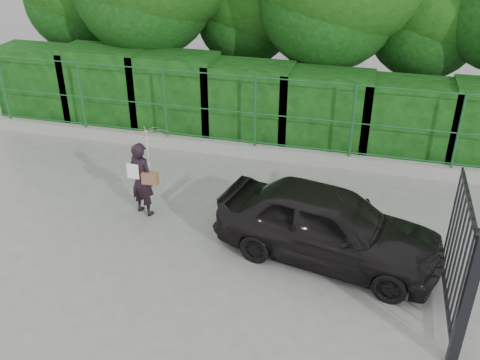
# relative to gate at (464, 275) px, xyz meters

# --- Properties ---
(ground) EXTENTS (80.00, 80.00, 0.00)m
(ground) POSITION_rel_gate_xyz_m (-4.60, 0.72, -1.19)
(ground) COLOR gray
(kerb) EXTENTS (14.00, 0.25, 0.30)m
(kerb) POSITION_rel_gate_xyz_m (-4.60, 5.22, -1.04)
(kerb) COLOR #9E9E99
(kerb) RESTS_ON ground
(fence) EXTENTS (14.13, 0.06, 1.80)m
(fence) POSITION_rel_gate_xyz_m (-4.38, 5.22, 0.01)
(fence) COLOR #185226
(fence) RESTS_ON kerb
(hedge) EXTENTS (14.20, 1.20, 2.18)m
(hedge) POSITION_rel_gate_xyz_m (-4.72, 6.22, -0.16)
(hedge) COLOR black
(hedge) RESTS_ON ground
(gate) EXTENTS (0.22, 2.33, 2.36)m
(gate) POSITION_rel_gate_xyz_m (0.00, 0.00, 0.00)
(gate) COLOR black
(gate) RESTS_ON ground
(woman) EXTENTS (0.96, 0.98, 1.86)m
(woman) POSITION_rel_gate_xyz_m (-5.69, 2.16, 0.04)
(woman) COLOR black
(woman) RESTS_ON ground
(car) EXTENTS (4.25, 2.40, 1.36)m
(car) POSITION_rel_gate_xyz_m (-2.01, 1.56, -0.51)
(car) COLOR black
(car) RESTS_ON ground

